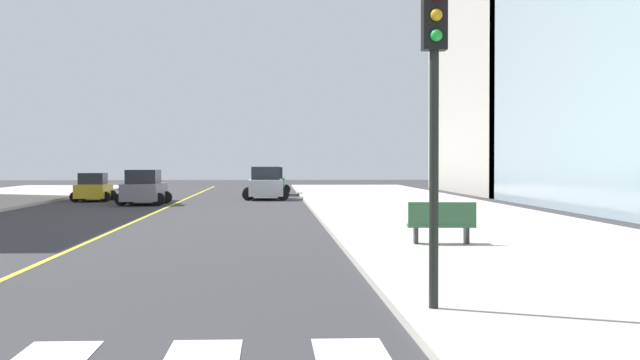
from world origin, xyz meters
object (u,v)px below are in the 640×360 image
object	(u,v)px
traffic_light_near_corner	(434,80)
park_bench	(441,224)
car_yellow_third	(94,188)
car_green_fourth	(271,182)
car_silver_nearest	(265,184)
car_gray_fifth	(144,188)

from	to	relation	value
traffic_light_near_corner	park_bench	size ratio (longest dim) A/B	2.64
car_yellow_third	car_green_fourth	world-z (taller)	car_green_fourth
car_silver_nearest	traffic_light_near_corner	bearing A→B (deg)	92.49
car_green_fourth	park_bench	size ratio (longest dim) A/B	2.41
traffic_light_near_corner	park_bench	world-z (taller)	traffic_light_near_corner
car_silver_nearest	car_green_fourth	xyz separation A→B (m)	(0.33, 7.58, -0.03)
car_yellow_third	car_gray_fifth	world-z (taller)	car_gray_fifth
car_yellow_third	traffic_light_near_corner	xyz separation A→B (m)	(12.88, -41.10, 2.78)
park_bench	car_yellow_third	bearing A→B (deg)	30.45
car_gray_fifth	car_green_fourth	bearing A→B (deg)	65.89
car_green_fourth	park_bench	distance (m)	40.21
car_yellow_third	car_green_fourth	size ratio (longest dim) A/B	0.85
car_silver_nearest	car_yellow_third	bearing A→B (deg)	9.69
car_gray_fifth	car_silver_nearest	bearing A→B (deg)	46.72
car_silver_nearest	car_green_fourth	distance (m)	7.58
car_gray_fifth	car_yellow_third	bearing A→B (deg)	129.89
car_yellow_third	car_green_fourth	xyz separation A→B (m)	(10.40, 9.52, 0.13)
car_yellow_third	car_gray_fifth	size ratio (longest dim) A/B	0.87
car_silver_nearest	car_gray_fifth	bearing A→B (deg)	43.67
traffic_light_near_corner	park_bench	distance (m)	11.25
car_gray_fifth	traffic_light_near_corner	xyz separation A→B (m)	(9.31, -36.55, 2.67)
car_silver_nearest	traffic_light_near_corner	world-z (taller)	traffic_light_near_corner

